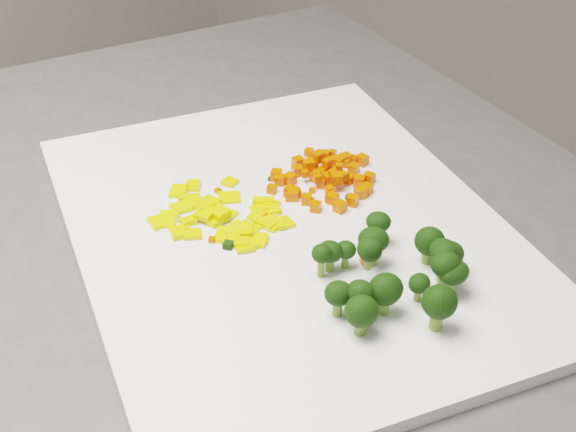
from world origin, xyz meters
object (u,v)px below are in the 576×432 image
Objects in this scene: carrot_pile at (323,169)px; broccoli_pile at (385,260)px; cutting_board at (288,230)px; pepper_pile at (219,208)px.

broccoli_pile reaches higher than carrot_pile.
cutting_board is 0.07m from pepper_pile.
cutting_board is 4.50× the size of carrot_pile.
broccoli_pile reaches higher than pepper_pile.
pepper_pile is (-0.06, -0.03, 0.02)m from cutting_board.
cutting_board is at bearing 27.09° from pepper_pile.
broccoli_pile is at bearing -9.48° from cutting_board.
broccoli_pile is at bearing 3.35° from pepper_pile.
carrot_pile reaches higher than cutting_board.
broccoli_pile reaches higher than cutting_board.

